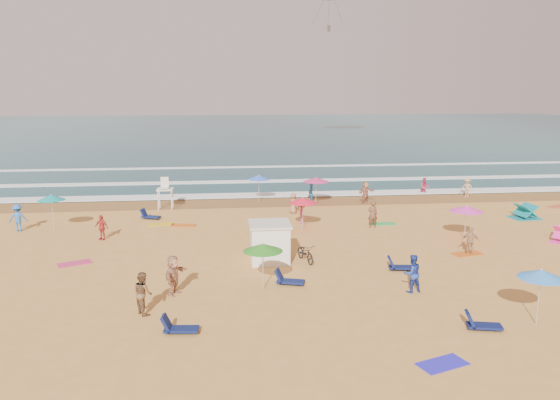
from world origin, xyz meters
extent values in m
plane|color=gold|center=(0.00, 0.00, 0.00)|extent=(220.00, 220.00, 0.00)
cube|color=#0C4756|center=(0.00, 84.00, 0.00)|extent=(220.00, 140.00, 0.18)
plane|color=olive|center=(0.00, 12.50, 0.01)|extent=(220.00, 220.00, 0.00)
cube|color=white|center=(0.00, 15.00, 0.10)|extent=(200.00, 2.20, 0.05)
cube|color=white|center=(0.00, 22.00, 0.10)|extent=(200.00, 1.60, 0.05)
cube|color=white|center=(0.00, 32.00, 0.10)|extent=(200.00, 1.20, 0.05)
cube|color=white|center=(0.59, -2.88, 1.00)|extent=(2.00, 2.00, 2.00)
cube|color=silver|center=(0.59, -2.88, 2.06)|extent=(2.20, 2.20, 0.12)
imported|color=black|center=(2.49, -3.18, 0.50)|extent=(1.15, 1.99, 0.99)
cone|color=#F81A39|center=(3.35, 3.60, 1.94)|extent=(1.86, 1.86, 0.35)
cone|color=teal|center=(-12.85, 4.84, 2.24)|extent=(1.72, 1.72, 0.35)
cone|color=#2F8E20|center=(-0.09, -7.09, 2.04)|extent=(1.83, 1.83, 0.35)
cone|color=#F336BB|center=(12.88, 0.03, 1.96)|extent=(2.01, 2.01, 0.35)
cone|color=#358AF1|center=(10.38, -11.98, 2.08)|extent=(1.73, 1.73, 0.35)
cone|color=#3768F7|center=(1.07, 12.50, 2.06)|extent=(1.78, 1.78, 0.35)
cone|color=#CE2D70|center=(5.53, 11.12, 2.02)|extent=(2.05, 2.05, 0.35)
cube|color=#0E194A|center=(-3.54, -11.33, 0.17)|extent=(1.35, 0.69, 0.34)
cube|color=#101A50|center=(1.25, -6.61, 0.17)|extent=(1.41, 0.92, 0.34)
cube|color=#0F174B|center=(8.07, -12.29, 0.17)|extent=(1.39, 0.83, 0.34)
cube|color=#0E1848|center=(7.18, -5.16, 0.17)|extent=(1.37, 0.74, 0.34)
cube|color=#0F1B4E|center=(-6.96, 7.51, 0.17)|extent=(1.41, 0.97, 0.34)
cube|color=gold|center=(-6.10, 5.89, 0.01)|extent=(1.87, 1.28, 0.03)
cube|color=#C92F63|center=(-9.78, -2.22, 0.01)|extent=(1.90, 1.50, 0.03)
cube|color=#D05D1A|center=(-4.57, 5.40, 0.01)|extent=(1.81, 1.09, 0.03)
cube|color=#2A22D8|center=(5.41, -14.67, 0.01)|extent=(1.89, 1.38, 0.03)
cube|color=green|center=(9.07, 4.35, 0.01)|extent=(1.71, 0.88, 0.03)
cube|color=#D05C17|center=(11.74, -2.84, 0.01)|extent=(1.85, 1.23, 0.03)
cube|color=#C0522D|center=(24.27, 8.27, 0.01)|extent=(1.90, 1.46, 0.03)
imported|color=brown|center=(8.03, 3.49, 0.92)|extent=(0.71, 0.51, 1.84)
imported|color=tan|center=(18.85, 12.73, 0.82)|extent=(1.19, 1.18, 1.65)
imported|color=#C63155|center=(15.77, 14.47, 0.59)|extent=(0.93, 0.79, 1.69)
imported|color=red|center=(-9.30, 2.43, 0.78)|extent=(0.99, 0.76, 1.56)
imported|color=#D73563|center=(3.55, 5.02, 0.76)|extent=(0.60, 1.00, 1.52)
imported|color=tan|center=(11.86, -2.90, 0.79)|extent=(0.99, 0.79, 1.57)
imported|color=blue|center=(-15.10, 5.09, 0.89)|extent=(1.20, 0.75, 1.79)
imported|color=tan|center=(-4.14, -7.25, 0.92)|extent=(1.22, 1.77, 1.83)
imported|color=brown|center=(-5.23, -9.25, 0.89)|extent=(1.04, 1.10, 1.79)
imported|color=#2568AD|center=(5.34, 12.36, 0.77)|extent=(0.53, 0.65, 1.54)
imported|color=#B87455|center=(9.59, 11.16, 0.91)|extent=(1.74, 1.28, 1.82)
imported|color=#A6714D|center=(3.33, 8.22, 0.76)|extent=(0.80, 0.89, 1.52)
imported|color=#21399D|center=(6.64, -8.09, 0.89)|extent=(0.98, 0.83, 1.78)
cube|color=#3F3326|center=(14.99, 55.16, 18.08)|extent=(0.40, 0.30, 0.90)
camera|label=1|loc=(-1.88, -30.93, 9.20)|focal=35.00mm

